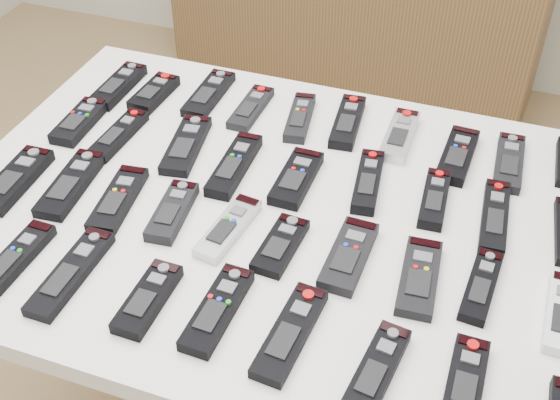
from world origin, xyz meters
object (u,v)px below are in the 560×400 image
(remote_3, at_px, (251,108))
(remote_0, at_px, (118,86))
(table, at_px, (280,231))
(remote_33, at_px, (217,309))
(sideboard, at_px, (352,4))
(remote_14, at_px, (296,178))
(remote_16, at_px, (435,199))
(remote_27, at_px, (481,286))
(remote_1, at_px, (154,93))
(remote_19, at_px, (15,180))
(remote_2, at_px, (209,94))
(remote_15, at_px, (368,181))
(remote_36, at_px, (465,381))
(remote_8, at_px, (509,163))
(remote_22, at_px, (172,212))
(remote_20, at_px, (71,184))
(remote_6, at_px, (400,136))
(remote_26, at_px, (419,277))
(remote_10, at_px, (79,122))
(remote_5, at_px, (348,122))
(remote_13, at_px, (234,165))
(remote_30, at_px, (15,259))
(remote_4, at_px, (300,118))
(remote_32, at_px, (148,299))
(remote_7, at_px, (458,155))
(remote_24, at_px, (280,245))
(remote_25, at_px, (349,255))
(remote_35, at_px, (376,371))
(remote_34, at_px, (290,333))
(remote_21, at_px, (118,199))
(remote_31, at_px, (71,273))
(remote_17, at_px, (495,217))
(remote_11, at_px, (119,135))
(remote_12, at_px, (186,145))

(remote_3, bearing_deg, remote_0, -175.58)
(table, height_order, remote_33, remote_33)
(sideboard, xyz_separation_m, remote_14, (0.30, -1.64, 0.41))
(remote_16, distance_m, remote_27, 0.22)
(remote_1, height_order, remote_19, same)
(sideboard, xyz_separation_m, remote_3, (0.13, -1.44, 0.41))
(remote_2, distance_m, remote_15, 0.46)
(remote_33, bearing_deg, remote_36, 1.53)
(remote_2, xyz_separation_m, remote_8, (0.67, -0.03, 0.00))
(remote_1, xyz_separation_m, remote_22, (0.22, -0.35, 0.00))
(remote_14, distance_m, remote_20, 0.43)
(remote_6, xyz_separation_m, remote_26, (0.12, -0.38, -0.00))
(remote_10, bearing_deg, remote_5, 17.39)
(remote_13, distance_m, remote_30, 0.44)
(remote_16, bearing_deg, remote_6, 117.24)
(remote_4, xyz_separation_m, remote_6, (0.22, 0.01, 0.00))
(remote_27, distance_m, remote_32, 0.54)
(table, bearing_deg, remote_26, -19.21)
(remote_7, relative_size, remote_10, 1.11)
(remote_24, xyz_separation_m, remote_25, (0.12, 0.01, 0.00))
(remote_10, height_order, remote_36, remote_10)
(remote_1, bearing_deg, remote_10, -119.09)
(remote_6, bearing_deg, remote_3, -179.48)
(remote_35, bearing_deg, remote_34, 177.88)
(remote_13, distance_m, remote_21, 0.24)
(remote_10, bearing_deg, remote_0, 85.70)
(remote_1, xyz_separation_m, remote_24, (0.43, -0.37, -0.00))
(remote_22, relative_size, remote_31, 0.76)
(remote_17, bearing_deg, sideboard, 109.74)
(remote_1, height_order, remote_3, remote_1)
(remote_0, distance_m, remote_1, 0.09)
(remote_5, height_order, remote_36, remote_5)
(sideboard, distance_m, remote_6, 1.56)
(remote_15, bearing_deg, remote_2, 148.76)
(remote_5, distance_m, remote_31, 0.66)
(remote_11, relative_size, remote_16, 1.10)
(remote_3, height_order, remote_27, remote_27)
(remote_32, distance_m, remote_36, 0.50)
(remote_12, relative_size, remote_30, 1.09)
(remote_25, xyz_separation_m, remote_30, (-0.53, -0.20, -0.00))
(table, bearing_deg, remote_30, -142.95)
(remote_0, height_order, remote_22, same)
(remote_10, distance_m, remote_34, 0.72)
(remote_10, xyz_separation_m, remote_13, (0.37, -0.03, 0.00))
(remote_17, distance_m, remote_20, 0.80)
(remote_11, bearing_deg, remote_6, 21.70)
(sideboard, relative_size, remote_8, 8.55)
(remote_5, xyz_separation_m, remote_21, (-0.34, -0.39, -0.00))
(remote_26, bearing_deg, remote_36, -64.59)
(remote_1, bearing_deg, remote_13, -31.16)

